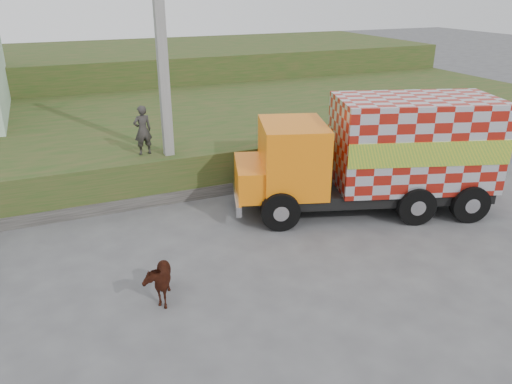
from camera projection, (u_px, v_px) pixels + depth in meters
name	position (u px, v px, depth m)	size (l,w,h in m)	color
ground	(251.00, 252.00, 13.40)	(120.00, 120.00, 0.00)	#474749
embankment	(163.00, 132.00, 21.61)	(40.00, 12.00, 1.50)	#234717
embankment_far	(118.00, 73.00, 31.52)	(40.00, 12.00, 3.00)	#234717
retaining_strip	(144.00, 200.00, 16.17)	(16.00, 0.50, 0.40)	#595651
utility_pole	(164.00, 75.00, 15.39)	(1.20, 0.30, 8.00)	gray
cargo_truck	(379.00, 154.00, 15.36)	(8.34, 4.79, 3.55)	black
cow	(158.00, 278.00, 11.21)	(0.58, 1.27, 1.07)	#38180E
pedestrian	(143.00, 130.00, 16.09)	(0.59, 0.39, 1.62)	#302E2B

